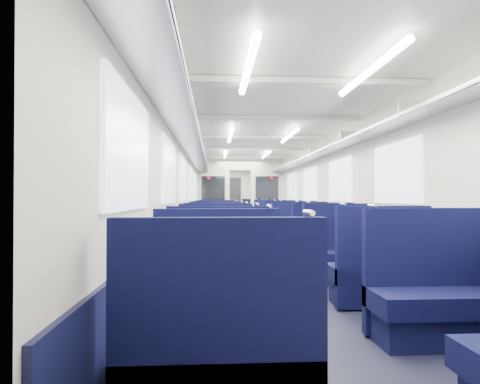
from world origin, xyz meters
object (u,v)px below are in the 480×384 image
(bulkhead, at_px, (240,194))
(seat_9, at_px, (321,247))
(seat_0, at_px, (218,366))
(seat_23, at_px, (259,218))
(seat_7, at_px, (341,257))
(seat_20, at_px, (215,220))
(seat_14, at_px, (215,230))
(seat_21, at_px, (263,220))
(seat_22, at_px, (215,218))
(seat_8, at_px, (215,249))
(seat_17, at_px, (277,227))
(seat_15, at_px, (284,230))
(seat_4, at_px, (216,276))
(seat_19, at_px, (270,223))
(seat_25, at_px, (256,217))
(seat_5, at_px, (378,275))
(seat_2, at_px, (217,306))
(seat_27, at_px, (253,215))
(seat_6, at_px, (216,260))
(end_door, at_px, (233,200))
(seat_11, at_px, (304,239))
(seat_16, at_px, (215,227))
(seat_10, at_px, (215,241))
(seat_26, at_px, (215,216))
(seat_3, at_px, (430,299))
(seat_13, at_px, (293,234))
(seat_18, at_px, (215,224))
(seat_24, at_px, (215,217))

(bulkhead, bearing_deg, seat_9, -83.34)
(seat_0, bearing_deg, seat_23, 82.98)
(seat_7, relative_size, seat_20, 1.00)
(seat_7, bearing_deg, seat_14, 109.80)
(bulkhead, distance_m, seat_23, 2.23)
(seat_21, height_order, seat_22, same)
(bulkhead, bearing_deg, seat_8, -96.58)
(seat_17, bearing_deg, seat_23, 90.00)
(seat_15, xyz_separation_m, seat_21, (0.00, 4.27, 0.00))
(seat_4, bearing_deg, seat_22, 90.00)
(seat_19, bearing_deg, seat_25, 90.00)
(seat_7, bearing_deg, seat_15, 90.00)
(seat_5, bearing_deg, seat_20, 99.41)
(seat_0, height_order, seat_2, same)
(seat_7, relative_size, seat_27, 1.00)
(seat_6, height_order, seat_23, same)
(end_door, bearing_deg, seat_17, -84.11)
(seat_2, bearing_deg, seat_11, 70.36)
(seat_8, height_order, seat_19, same)
(bulkhead, relative_size, seat_4, 2.62)
(seat_16, bearing_deg, seat_10, -90.00)
(seat_16, xyz_separation_m, seat_26, (0.00, 6.72, 0.00))
(seat_21, relative_size, seat_27, 1.00)
(seat_14, bearing_deg, seat_10, -90.00)
(seat_17, bearing_deg, seat_6, -106.00)
(seat_27, bearing_deg, seat_19, -90.00)
(end_door, bearing_deg, seat_8, -93.73)
(seat_6, xyz_separation_m, seat_20, (0.00, 8.90, 0.00))
(seat_2, relative_size, seat_16, 1.00)
(seat_9, distance_m, seat_10, 1.98)
(seat_3, height_order, seat_17, same)
(seat_16, bearing_deg, seat_13, -52.84)
(seat_13, distance_m, seat_21, 5.43)
(bulkhead, xyz_separation_m, seat_18, (-0.83, -1.36, -0.90))
(end_door, distance_m, seat_23, 3.82)
(seat_10, height_order, seat_11, same)
(seat_23, bearing_deg, seat_21, -90.00)
(seat_27, bearing_deg, seat_15, -90.00)
(seat_3, xyz_separation_m, seat_20, (-1.66, 11.04, 0.00))
(seat_4, height_order, seat_20, same)
(bulkhead, relative_size, seat_15, 2.62)
(seat_16, xyz_separation_m, seat_27, (1.66, 6.84, 0.00))
(seat_4, height_order, seat_6, same)
(seat_8, height_order, seat_24, same)
(seat_17, bearing_deg, bulkhead, 108.31)
(seat_17, xyz_separation_m, seat_20, (-1.66, 3.11, 0.00))
(seat_13, distance_m, seat_19, 3.53)
(seat_0, distance_m, seat_14, 8.08)
(seat_0, bearing_deg, seat_4, 90.00)
(seat_17, relative_size, seat_21, 1.00)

